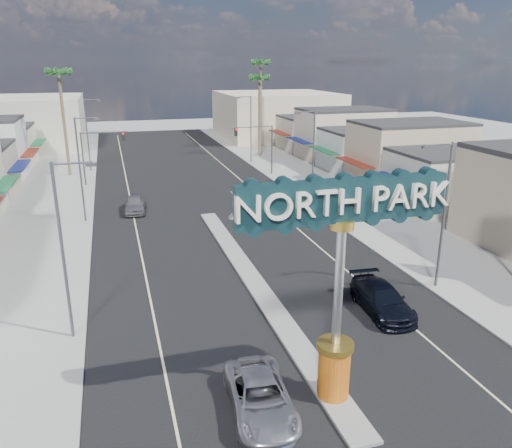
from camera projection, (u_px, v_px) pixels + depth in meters
ground at (206, 212)px, 46.30m from camera, size 160.00×160.00×0.00m
road at (206, 212)px, 46.29m from camera, size 20.00×120.00×0.01m
median_island at (253, 280)px, 31.67m from camera, size 1.30×30.00×0.16m
sidewalk_left at (44, 225)px, 42.54m from camera, size 8.00×120.00×0.12m
sidewalk_right at (343, 201)px, 50.02m from camera, size 8.00×120.00×0.12m
storefront_row_right at (371, 147)px, 63.64m from camera, size 12.00×42.00×6.00m
backdrop_far_left at (18, 123)px, 80.25m from camera, size 20.00×20.00×8.00m
backdrop_far_right at (277, 115)px, 92.00m from camera, size 20.00×20.00×8.00m
gateway_sign at (340, 266)px, 18.89m from camera, size 8.20×1.50×9.15m
traffic_signal_left at (99, 147)px, 55.29m from camera, size 5.09×0.45×6.00m
traffic_signal_right at (258, 140)px, 60.20m from camera, size 5.09×0.45×6.00m
streetlight_l_near at (65, 244)px, 23.69m from camera, size 2.03×0.22×9.00m
streetlight_l_mid at (82, 165)px, 41.94m from camera, size 2.03×0.22×9.00m
streetlight_l_far at (88, 131)px, 62.02m from camera, size 2.03×0.22×9.00m
streetlight_r_near at (442, 209)px, 29.26m from camera, size 2.03×0.22×9.00m
streetlight_r_mid at (312, 153)px, 47.51m from camera, size 2.03×0.22×9.00m
streetlight_r_far at (250, 126)px, 67.59m from camera, size 2.03×0.22×9.00m
palm_left_far at (59, 78)px, 57.52m from camera, size 2.60×2.60×13.10m
palm_right_mid at (259, 82)px, 70.22m from camera, size 2.60×2.60×12.10m
palm_right_far at (261, 68)px, 75.67m from camera, size 2.60×2.60×14.10m
suv_left at (260, 397)px, 19.67m from camera, size 2.76×5.30×1.42m
suv_right at (382, 299)px, 27.67m from camera, size 2.50×5.42×1.54m
car_parked_left at (135, 204)px, 46.15m from camera, size 2.22×4.61×1.52m
car_parked_right at (285, 199)px, 47.91m from camera, size 1.79×4.79×1.56m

